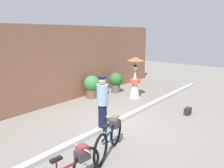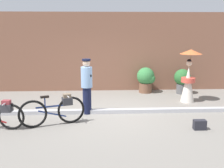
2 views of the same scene
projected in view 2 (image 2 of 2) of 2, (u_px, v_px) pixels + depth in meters
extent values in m
plane|color=gray|center=(107.00, 113.00, 8.42)|extent=(30.00, 30.00, 0.00)
cube|color=brown|center=(104.00, 52.00, 11.36)|extent=(14.00, 0.40, 3.21)
cube|color=#B2B2B7|center=(107.00, 111.00, 8.41)|extent=(14.00, 0.20, 0.12)
torus|color=black|center=(71.00, 110.00, 7.47)|extent=(0.73, 0.30, 0.75)
torus|color=black|center=(33.00, 114.00, 7.09)|extent=(0.73, 0.30, 0.75)
cube|color=navy|center=(52.00, 106.00, 7.25)|extent=(0.82, 0.31, 0.04)
cube|color=navy|center=(52.00, 114.00, 7.29)|extent=(0.72, 0.27, 0.27)
cylinder|color=navy|center=(45.00, 103.00, 7.16)|extent=(0.03, 0.03, 0.31)
cube|color=black|center=(45.00, 97.00, 7.13)|extent=(0.24, 0.16, 0.05)
cylinder|color=silver|center=(67.00, 95.00, 7.35)|extent=(0.18, 0.46, 0.03)
cube|color=#333338|center=(67.00, 101.00, 7.38)|extent=(0.32, 0.29, 0.20)
cube|color=#72604C|center=(67.00, 96.00, 7.35)|extent=(0.24, 0.22, 0.14)
torus|color=black|center=(11.00, 117.00, 6.98)|extent=(0.69, 0.11, 0.69)
cylinder|color=silver|center=(6.00, 102.00, 6.91)|extent=(0.06, 0.48, 0.03)
cube|color=#333338|center=(7.00, 108.00, 6.94)|extent=(0.28, 0.24, 0.20)
cube|color=maroon|center=(6.00, 103.00, 6.91)|extent=(0.21, 0.17, 0.14)
cylinder|color=#141938|center=(87.00, 100.00, 8.30)|extent=(0.26, 0.26, 0.83)
cylinder|color=#8CB2E0|center=(87.00, 77.00, 8.15)|extent=(0.34, 0.34, 0.62)
sphere|color=#D8B293|center=(86.00, 63.00, 8.07)|extent=(0.22, 0.22, 0.22)
cylinder|color=black|center=(86.00, 60.00, 8.05)|extent=(0.26, 0.26, 0.05)
cube|color=black|center=(87.00, 75.00, 8.14)|extent=(0.31, 0.28, 0.06)
cone|color=silver|center=(188.00, 84.00, 9.58)|extent=(0.48, 0.48, 1.28)
cylinder|color=#D14C3D|center=(188.00, 80.00, 9.55)|extent=(0.49, 0.49, 0.16)
sphere|color=beige|center=(189.00, 63.00, 9.43)|extent=(0.21, 0.21, 0.21)
sphere|color=black|center=(189.00, 61.00, 9.42)|extent=(0.15, 0.15, 0.15)
cylinder|color=olive|center=(191.00, 60.00, 9.44)|extent=(0.02, 0.02, 0.55)
cone|color=orange|center=(191.00, 52.00, 9.38)|extent=(0.76, 0.76, 0.16)
cylinder|color=#59595B|center=(182.00, 89.00, 10.91)|extent=(0.44, 0.44, 0.40)
sphere|color=#2D6B33|center=(182.00, 77.00, 10.81)|extent=(0.66, 0.66, 0.66)
sphere|color=#2D6B33|center=(187.00, 80.00, 10.74)|extent=(0.36, 0.36, 0.36)
cylinder|color=brown|center=(145.00, 88.00, 11.08)|extent=(0.52, 0.52, 0.39)
sphere|color=#387F42|center=(146.00, 76.00, 10.99)|extent=(0.71, 0.71, 0.71)
sphere|color=#387F42|center=(150.00, 79.00, 10.91)|extent=(0.39, 0.39, 0.39)
cube|color=#26262D|center=(200.00, 125.00, 7.03)|extent=(0.32, 0.17, 0.25)
cube|color=black|center=(201.00, 123.00, 6.97)|extent=(0.27, 0.06, 0.09)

